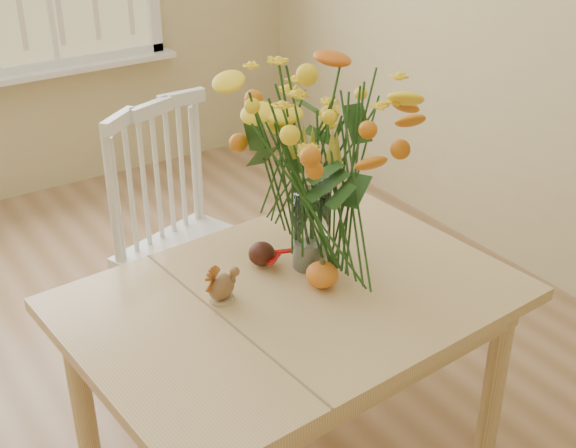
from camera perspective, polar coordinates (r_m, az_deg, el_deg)
dining_table at (r=2.30m, az=0.28°, el=-7.07°), size 1.32×0.98×0.67m
windsor_chair at (r=2.83m, az=-7.94°, el=-0.51°), size 0.59×0.57×1.01m
flower_vase at (r=2.21m, az=1.77°, el=5.15°), size 0.52×0.52×0.61m
pumpkin at (r=2.26m, az=2.55°, el=-3.85°), size 0.10×0.10×0.08m
turkey_figurine at (r=2.20m, az=-4.96°, el=-4.65°), size 0.11×0.10×0.11m
dark_gourd at (r=2.36m, az=-1.95°, el=-2.31°), size 0.12×0.08×0.07m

